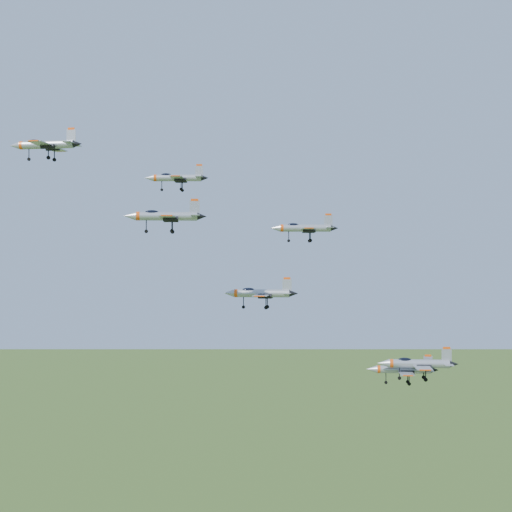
{
  "coord_description": "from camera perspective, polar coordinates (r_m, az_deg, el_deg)",
  "views": [
    {
      "loc": [
        -2.92,
        -115.36,
        115.42
      ],
      "look_at": [
        7.65,
        -0.4,
        117.22
      ],
      "focal_mm": 50.0,
      "sensor_mm": 36.0,
      "label": 1
    }
  ],
  "objects": [
    {
      "name": "jet_lead",
      "position": [
        134.94,
        -16.56,
        8.54
      ],
      "size": [
        13.7,
        11.58,
        3.7
      ],
      "rotation": [
        0.0,
        0.0,
        -0.24
      ],
      "color": "#989CA3"
    },
    {
      "name": "jet_trail",
      "position": [
        124.94,
        12.75,
        -8.38
      ],
      "size": [
        13.52,
        11.35,
        3.63
      ],
      "rotation": [
        0.0,
        0.0,
        -0.19
      ],
      "color": "#989CA3"
    },
    {
      "name": "jet_left_high",
      "position": [
        121.18,
        -6.44,
        6.24
      ],
      "size": [
        10.88,
        9.03,
        2.91
      ],
      "rotation": [
        0.0,
        0.0,
        -0.1
      ],
      "color": "#989CA3"
    },
    {
      "name": "jet_right_low",
      "position": [
        102.23,
        0.29,
        -2.99
      ],
      "size": [
        10.76,
        9.07,
        2.89
      ],
      "rotation": [
        0.0,
        0.0,
        -0.21
      ],
      "color": "#989CA3"
    },
    {
      "name": "jet_right_high",
      "position": [
        93.67,
        -7.35,
        3.19
      ],
      "size": [
        10.77,
        8.84,
        2.89
      ],
      "rotation": [
        0.0,
        0.0,
        -0.01
      ],
      "color": "#989CA3"
    },
    {
      "name": "jet_left_low",
      "position": [
        123.22,
        3.82,
        2.25
      ],
      "size": [
        11.85,
        9.81,
        3.17
      ],
      "rotation": [
        0.0,
        0.0,
        -0.08
      ],
      "color": "#989CA3"
    },
    {
      "name": "jet_extra",
      "position": [
        126.53,
        11.56,
        -8.88
      ],
      "size": [
        12.25,
        10.3,
        3.29
      ],
      "rotation": [
        0.0,
        0.0,
        -0.2
      ],
      "color": "#989CA3"
    }
  ]
}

